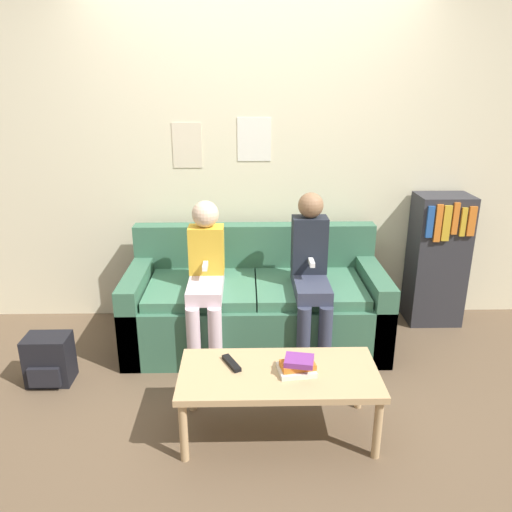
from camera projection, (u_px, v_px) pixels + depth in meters
The scene contains 10 objects.
ground_plane at pixel (257, 379), 3.26m from camera, with size 10.00×10.00×0.00m, color brown.
wall_back at pixel (254, 156), 3.80m from camera, with size 8.00×0.07×2.60m.
couch at pixel (256, 305), 3.67m from camera, with size 1.83×0.82×0.81m.
coffee_table at pixel (279, 378), 2.66m from camera, with size 1.06×0.50×0.38m.
person_left at pixel (206, 273), 3.37m from camera, with size 0.24×0.56×1.08m.
person_right at pixel (311, 269), 3.38m from camera, with size 0.24×0.56×1.14m.
tv_remote at pixel (232, 363), 2.71m from camera, with size 0.11×0.17×0.02m.
book_stack at pixel (298, 366), 2.63m from camera, with size 0.21×0.18×0.09m.
bookshelf at pixel (437, 259), 3.90m from camera, with size 0.41×0.32×1.03m.
backpack at pixel (49, 360), 3.19m from camera, with size 0.28×0.22×0.32m.
Camera 1 is at (-0.07, -2.81, 1.84)m, focal length 35.00 mm.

